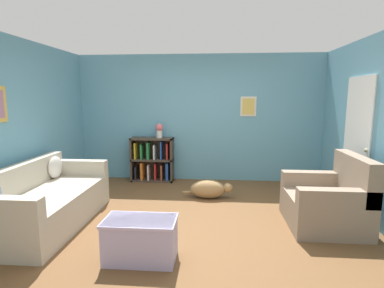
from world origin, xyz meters
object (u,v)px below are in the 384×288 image
couch (45,203)px  bookshelf (153,160)px  recliner_chair (329,202)px  vase (159,130)px  dog (209,189)px  coffee_table (141,238)px

couch → bookshelf: bearing=66.5°
recliner_chair → vase: 3.43m
couch → dog: size_ratio=2.26×
bookshelf → recliner_chair: bearing=-35.1°
coffee_table → vase: (-0.37, 3.05, 0.83)m
bookshelf → recliner_chair: 3.49m
recliner_chair → vase: bearing=143.6°
dog → vase: (-1.05, 1.00, 0.91)m
dog → recliner_chair: bearing=-31.0°
bookshelf → vase: bearing=-6.7°
bookshelf → vase: 0.66m
bookshelf → recliner_chair: (2.85, -2.00, -0.10)m
bookshelf → coffee_table: 3.12m
coffee_table → vase: vase is taller
coffee_table → dog: size_ratio=0.88×
couch → dog: bearing=30.1°
bookshelf → dog: bookshelf is taller
coffee_table → dog: coffee_table is taller
bookshelf → coffee_table: bearing=-80.3°
bookshelf → dog: size_ratio=1.03×
couch → vase: 2.66m
recliner_chair → coffee_table: bearing=-155.4°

